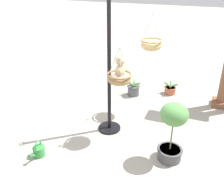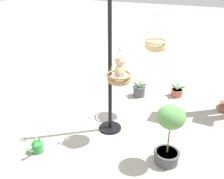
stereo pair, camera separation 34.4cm
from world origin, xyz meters
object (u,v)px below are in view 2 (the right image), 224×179
object	(u,v)px
teddy_bear	(120,69)
potted_plant_fern_front	(177,92)
potted_plant_flowering_red	(169,131)
potted_plant_tall_leafy	(139,90)
hanging_basket_left_high	(155,45)
watering_can	(37,147)
display_pole_central	(110,92)
hanging_basket_with_teddy	(119,78)

from	to	relation	value
teddy_bear	potted_plant_fern_front	xyz separation A→B (m)	(-2.19, 0.58, -1.25)
potted_plant_flowering_red	potted_plant_tall_leafy	distance (m)	2.47
hanging_basket_left_high	watering_can	world-z (taller)	hanging_basket_left_high
display_pole_central	hanging_basket_left_high	bearing A→B (deg)	152.42
display_pole_central	potted_plant_flowering_red	distance (m)	1.36
hanging_basket_left_high	potted_plant_flowering_red	bearing A→B (deg)	27.65
potted_plant_tall_leafy	display_pole_central	bearing A→B (deg)	0.11
hanging_basket_with_teddy	watering_can	world-z (taller)	hanging_basket_with_teddy
potted_plant_tall_leafy	teddy_bear	bearing A→B (deg)	8.82
hanging_basket_with_teddy	potted_plant_fern_front	size ratio (longest dim) A/B	1.65
watering_can	potted_plant_fern_front	bearing A→B (deg)	152.73
hanging_basket_with_teddy	potted_plant_fern_front	distance (m)	2.51
hanging_basket_with_teddy	potted_plant_flowering_red	world-z (taller)	hanging_basket_with_teddy
hanging_basket_left_high	potted_plant_flowering_red	size ratio (longest dim) A/B	0.71
display_pole_central	teddy_bear	world-z (taller)	display_pole_central
potted_plant_fern_front	potted_plant_tall_leafy	bearing A→B (deg)	-63.85
hanging_basket_with_teddy	teddy_bear	distance (m)	0.18
teddy_bear	potted_plant_flowering_red	world-z (taller)	teddy_bear
display_pole_central	hanging_basket_with_teddy	distance (m)	0.48
display_pole_central	potted_plant_fern_front	size ratio (longest dim) A/B	6.40
watering_can	hanging_basket_with_teddy	bearing A→B (deg)	134.38
hanging_basket_left_high	potted_plant_tall_leafy	world-z (taller)	hanging_basket_left_high
potted_plant_fern_front	potted_plant_flowering_red	xyz separation A→B (m)	(2.49, 0.42, 0.48)
teddy_bear	potted_plant_tall_leafy	world-z (taller)	teddy_bear
potted_plant_flowering_red	potted_plant_fern_front	bearing A→B (deg)	-170.50
display_pole_central	potted_plant_fern_front	bearing A→B (deg)	157.39
teddy_bear	potted_plant_flowering_red	size ratio (longest dim) A/B	0.38
teddy_bear	potted_plant_fern_front	world-z (taller)	teddy_bear
potted_plant_flowering_red	potted_plant_tall_leafy	bearing A→B (deg)	-148.50
potted_plant_fern_front	potted_plant_tall_leafy	size ratio (longest dim) A/B	1.02
watering_can	teddy_bear	bearing A→B (deg)	133.82
hanging_basket_left_high	watering_can	size ratio (longest dim) A/B	2.14
hanging_basket_left_high	potted_plant_fern_front	distance (m)	1.79
hanging_basket_with_teddy	hanging_basket_left_high	distance (m)	1.21
display_pole_central	watering_can	xyz separation A→B (m)	(1.19, -0.82, -0.72)
hanging_basket_with_teddy	potted_plant_fern_front	xyz separation A→B (m)	(-2.19, 0.60, -1.07)
hanging_basket_left_high	potted_plant_fern_front	xyz separation A→B (m)	(-1.05, 0.33, -1.41)
hanging_basket_with_teddy	hanging_basket_left_high	size ratio (longest dim) A/B	0.89
hanging_basket_with_teddy	teddy_bear	bearing A→B (deg)	90.00
display_pole_central	teddy_bear	distance (m)	0.64
hanging_basket_left_high	teddy_bear	bearing A→B (deg)	-12.08
hanging_basket_with_teddy	hanging_basket_left_high	xyz separation A→B (m)	(-1.13, 0.26, 0.33)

